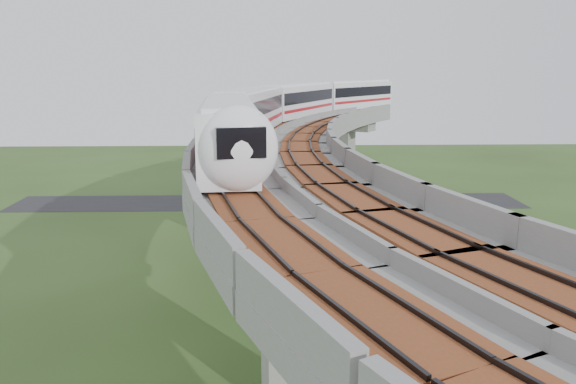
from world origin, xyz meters
name	(u,v)px	position (x,y,z in m)	size (l,w,h in m)	color
ground	(268,307)	(0.00, 0.00, 0.00)	(160.00, 160.00, 0.00)	#31471C
dirt_lot	(485,317)	(14.00, -2.00, 0.02)	(18.00, 26.00, 0.04)	gray
asphalt_road	(269,202)	(0.00, 30.00, 0.01)	(60.00, 8.00, 0.03)	#232326
viaduct	(327,174)	(3.84, 0.00, 9.05)	(19.58, 73.98, 11.40)	#99968E
metro_train	(298,105)	(2.78, 16.86, 12.31)	(21.16, 58.76, 3.64)	white
fence	(413,295)	(9.75, 0.00, 0.75)	(3.87, 38.73, 1.50)	#2D382D
tree_0	(384,198)	(12.29, 22.79, 2.06)	(2.88, 2.88, 3.28)	#382314
tree_1	(366,215)	(9.46, 16.88, 1.85)	(2.03, 2.03, 2.72)	#382314
tree_2	(358,235)	(7.40, 8.86, 2.25)	(2.72, 2.72, 3.40)	#382314
tree_3	(351,269)	(5.98, 2.75, 1.63)	(2.40, 2.40, 2.65)	#382314
tree_4	(386,305)	(6.77, -5.39, 2.44)	(2.28, 2.28, 3.42)	#382314
tree_5	(402,358)	(6.74, -9.66, 1.52)	(1.84, 1.84, 2.30)	#382314
car_white	(480,314)	(13.22, -3.01, 0.68)	(1.51, 3.75, 1.28)	white
car_red	(492,288)	(15.60, 1.13, 0.70)	(1.40, 4.01, 1.32)	#A40F19
car_dark	(470,301)	(13.41, -0.77, 0.63)	(1.65, 4.05, 1.18)	black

